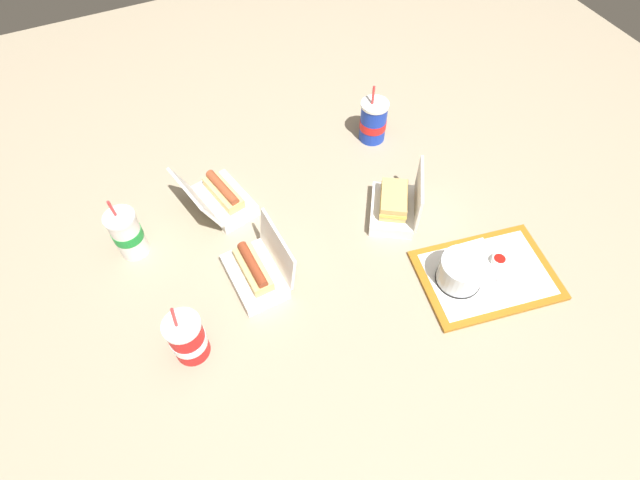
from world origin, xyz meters
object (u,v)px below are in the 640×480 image
object	(u,v)px
ketchup_cup	(499,261)
clamshell_hotdog_center	(257,271)
food_tray	(487,275)
soda_cup_back	(188,338)
soda_cup_front	(127,234)
clamshell_sandwich_left	(395,205)
cake_container	(461,272)
clamshell_hotdog_front	(221,198)
plastic_fork	(517,285)
soda_cup_left	(373,121)

from	to	relation	value
ketchup_cup	clamshell_hotdog_center	xyz separation A→B (m)	(0.62, -0.25, 0.01)
food_tray	soda_cup_back	distance (m)	0.82
ketchup_cup	soda_cup_front	xyz separation A→B (m)	(0.91, -0.49, 0.05)
clamshell_hotdog_center	clamshell_sandwich_left	size ratio (longest dim) A/B	0.90
soda_cup_back	soda_cup_front	bearing A→B (deg)	-80.52
cake_container	clamshell_hotdog_center	bearing A→B (deg)	-26.20
cake_container	soda_cup_back	size ratio (longest dim) A/B	0.60
clamshell_sandwich_left	clamshell_hotdog_front	world-z (taller)	clamshell_sandwich_left
plastic_fork	soda_cup_left	size ratio (longest dim) A/B	0.53
cake_container	soda_cup_front	bearing A→B (deg)	-31.90
food_tray	clamshell_hotdog_front	xyz separation A→B (m)	(0.58, -0.55, 0.03)
soda_cup_left	soda_cup_front	bearing A→B (deg)	8.53
clamshell_hotdog_center	soda_cup_front	bearing A→B (deg)	-40.24
clamshell_sandwich_left	soda_cup_left	distance (m)	0.35
clamshell_hotdog_front	soda_cup_front	world-z (taller)	soda_cup_front
soda_cup_back	clamshell_sandwich_left	bearing A→B (deg)	-166.10
ketchup_cup	soda_cup_left	bearing A→B (deg)	-83.84
plastic_fork	clamshell_hotdog_center	bearing A→B (deg)	16.34
food_tray	soda_cup_back	xyz separation A→B (m)	(0.80, -0.13, 0.06)
clamshell_sandwich_left	clamshell_hotdog_front	bearing A→B (deg)	-28.57
food_tray	cake_container	size ratio (longest dim) A/B	3.29
clamshell_hotdog_center	clamshell_hotdog_front	distance (m)	0.29
clamshell_sandwich_left	soda_cup_left	xyz separation A→B (m)	(-0.10, -0.33, 0.03)
cake_container	soda_cup_front	distance (m)	0.92
ketchup_cup	clamshell_hotdog_center	bearing A→B (deg)	-21.42
plastic_fork	soda_cup_front	xyz separation A→B (m)	(0.92, -0.57, 0.06)
plastic_fork	soda_cup_left	xyz separation A→B (m)	(0.07, -0.70, 0.06)
plastic_fork	clamshell_hotdog_center	size ratio (longest dim) A/B	0.54
plastic_fork	clamshell_hotdog_front	xyz separation A→B (m)	(0.63, -0.62, 0.02)
soda_cup_left	plastic_fork	bearing A→B (deg)	95.73
clamshell_hotdog_front	soda_cup_back	size ratio (longest dim) A/B	1.13
cake_container	soda_cup_back	distance (m)	0.73
clamshell_sandwich_left	soda_cup_back	world-z (taller)	soda_cup_back
clamshell_hotdog_front	soda_cup_front	distance (m)	0.29
clamshell_sandwich_left	soda_cup_left	world-z (taller)	soda_cup_left
food_tray	soda_cup_left	bearing A→B (deg)	-88.20
clamshell_hotdog_front	soda_cup_back	world-z (taller)	soda_cup_back
plastic_fork	clamshell_hotdog_front	distance (m)	0.89
clamshell_hotdog_center	soda_cup_left	bearing A→B (deg)	-146.48
ketchup_cup	plastic_fork	world-z (taller)	ketchup_cup
clamshell_hotdog_front	soda_cup_left	xyz separation A→B (m)	(-0.56, -0.08, 0.03)
food_tray	clamshell_hotdog_front	bearing A→B (deg)	-43.48
clamshell_sandwich_left	soda_cup_front	bearing A→B (deg)	-15.23
clamshell_sandwich_left	soda_cup_front	world-z (taller)	soda_cup_front
clamshell_sandwich_left	soda_cup_back	size ratio (longest dim) A/B	1.10
soda_cup_front	plastic_fork	bearing A→B (deg)	148.11
plastic_fork	clamshell_sandwich_left	world-z (taller)	clamshell_sandwich_left
ketchup_cup	clamshell_hotdog_front	bearing A→B (deg)	-40.44
food_tray	ketchup_cup	xyz separation A→B (m)	(-0.05, -0.02, 0.02)
food_tray	soda_cup_back	size ratio (longest dim) A/B	1.99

